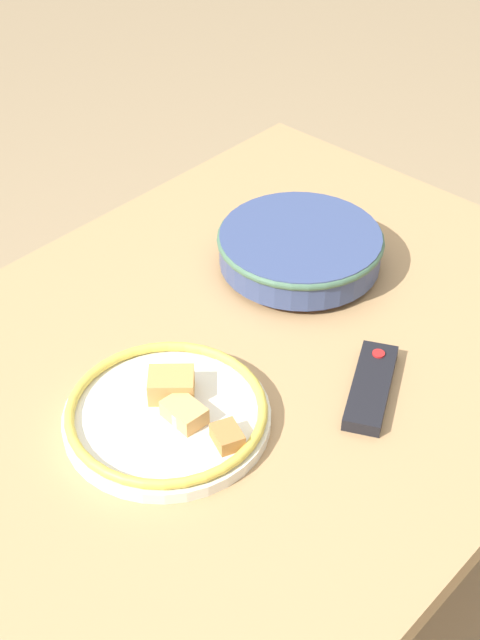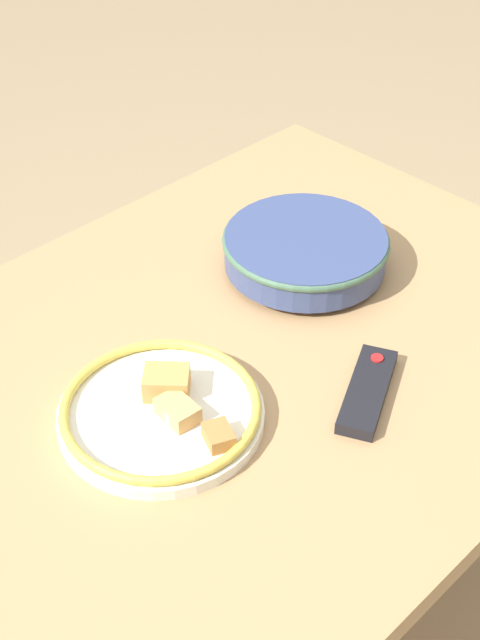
# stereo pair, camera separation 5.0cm
# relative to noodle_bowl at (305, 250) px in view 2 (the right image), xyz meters

# --- Properties ---
(ground_plane) EXTENTS (8.00, 8.00, 0.00)m
(ground_plane) POSITION_rel_noodle_bowl_xyz_m (0.21, 0.08, -0.76)
(ground_plane) COLOR #9E8460
(dining_table) EXTENTS (1.18, 0.90, 0.72)m
(dining_table) POSITION_rel_noodle_bowl_xyz_m (0.21, 0.08, -0.13)
(dining_table) COLOR tan
(dining_table) RESTS_ON ground_plane
(noodle_bowl) EXTENTS (0.28, 0.28, 0.07)m
(noodle_bowl) POSITION_rel_noodle_bowl_xyz_m (0.00, 0.00, 0.00)
(noodle_bowl) COLOR #384775
(noodle_bowl) RESTS_ON dining_table
(food_plate) EXTENTS (0.29, 0.29, 0.05)m
(food_plate) POSITION_rel_noodle_bowl_xyz_m (0.40, 0.10, -0.02)
(food_plate) COLOR silver
(food_plate) RESTS_ON dining_table
(tv_remote) EXTENTS (0.18, 0.13, 0.02)m
(tv_remote) POSITION_rel_noodle_bowl_xyz_m (0.16, 0.27, -0.03)
(tv_remote) COLOR black
(tv_remote) RESTS_ON dining_table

